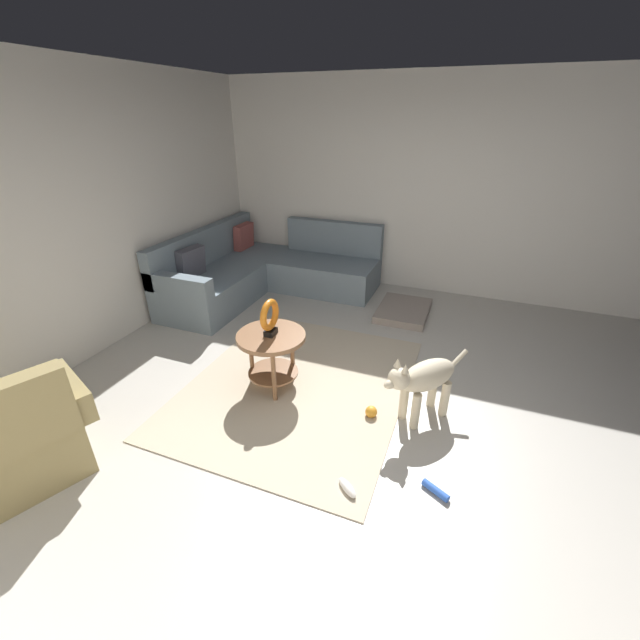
# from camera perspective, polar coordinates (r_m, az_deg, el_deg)

# --- Properties ---
(ground_plane) EXTENTS (6.00, 6.00, 0.10)m
(ground_plane) POSITION_cam_1_polar(r_m,az_deg,el_deg) (3.51, 6.66, -13.60)
(ground_plane) COLOR #B7B2A8
(wall_back) EXTENTS (6.00, 0.12, 2.70)m
(wall_back) POSITION_cam_1_polar(r_m,az_deg,el_deg) (4.47, -32.37, 11.72)
(wall_back) COLOR silver
(wall_back) RESTS_ON ground_plane
(wall_right) EXTENTS (0.12, 6.00, 2.70)m
(wall_right) POSITION_cam_1_polar(r_m,az_deg,el_deg) (5.64, 15.76, 17.26)
(wall_right) COLOR silver
(wall_right) RESTS_ON ground_plane
(area_rug) EXTENTS (2.30, 1.90, 0.01)m
(area_rug) POSITION_cam_1_polar(r_m,az_deg,el_deg) (3.77, -3.11, -9.10)
(area_rug) COLOR #BCAD93
(area_rug) RESTS_ON ground_plane
(sectional_couch) EXTENTS (2.20, 2.25, 0.88)m
(sectional_couch) POSITION_cam_1_polar(r_m,az_deg,el_deg) (5.62, -7.90, 6.73)
(sectional_couch) COLOR slate
(sectional_couch) RESTS_ON ground_plane
(armchair) EXTENTS (0.97, 0.86, 0.88)m
(armchair) POSITION_cam_1_polar(r_m,az_deg,el_deg) (3.37, -36.26, -13.54)
(armchair) COLOR olive
(armchair) RESTS_ON ground_plane
(side_table) EXTENTS (0.60, 0.60, 0.54)m
(side_table) POSITION_cam_1_polar(r_m,az_deg,el_deg) (3.55, -6.86, -3.78)
(side_table) COLOR brown
(side_table) RESTS_ON ground_plane
(torus_sculpture) EXTENTS (0.28, 0.08, 0.33)m
(torus_sculpture) POSITION_cam_1_polar(r_m,az_deg,el_deg) (3.41, -7.13, 0.47)
(torus_sculpture) COLOR black
(torus_sculpture) RESTS_ON side_table
(dog_bed_mat) EXTENTS (0.80, 0.60, 0.09)m
(dog_bed_mat) POSITION_cam_1_polar(r_m,az_deg,el_deg) (5.12, 11.72, 1.31)
(dog_bed_mat) COLOR gray
(dog_bed_mat) RESTS_ON ground_plane
(dog) EXTENTS (0.69, 0.57, 0.63)m
(dog) POSITION_cam_1_polar(r_m,az_deg,el_deg) (3.29, 14.44, -8.14)
(dog) COLOR beige
(dog) RESTS_ON ground_plane
(dog_toy_ball) EXTENTS (0.10, 0.10, 0.10)m
(dog_toy_ball) POSITION_cam_1_polar(r_m,az_deg,el_deg) (3.42, 7.26, -12.76)
(dog_toy_ball) COLOR orange
(dog_toy_ball) RESTS_ON ground_plane
(dog_toy_rope) EXTENTS (0.13, 0.19, 0.05)m
(dog_toy_rope) POSITION_cam_1_polar(r_m,az_deg,el_deg) (2.98, 16.03, -22.14)
(dog_toy_rope) COLOR blue
(dog_toy_rope) RESTS_ON ground_plane
(dog_toy_bone) EXTENTS (0.16, 0.18, 0.06)m
(dog_toy_bone) POSITION_cam_1_polar(r_m,az_deg,el_deg) (2.89, 3.91, -22.60)
(dog_toy_bone) COLOR silver
(dog_toy_bone) RESTS_ON ground_plane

